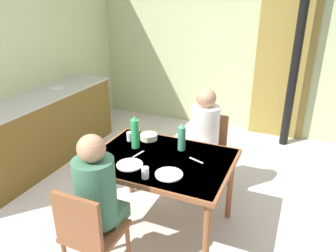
{
  "coord_description": "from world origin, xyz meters",
  "views": [
    {
      "loc": [
        1.38,
        -2.3,
        2.12
      ],
      "look_at": [
        0.33,
        0.14,
        1.0
      ],
      "focal_mm": 34.62,
      "sensor_mm": 36.0,
      "label": 1
    }
  ],
  "objects_px": {
    "water_bottle_green_near": "(182,138)",
    "serving_bowl_center": "(149,137)",
    "water_bottle_green_far": "(135,133)",
    "person_far_diner": "(204,130)",
    "dining_table": "(161,166)",
    "person_near_diner": "(97,189)",
    "chair_near_diner": "(89,232)",
    "chair_far_diner": "(207,149)",
    "kitchen_counter": "(45,128)"
  },
  "relations": [
    {
      "from": "kitchen_counter",
      "to": "person_far_diner",
      "type": "height_order",
      "value": "person_far_diner"
    },
    {
      "from": "kitchen_counter",
      "to": "chair_near_diner",
      "type": "relative_size",
      "value": 2.52
    },
    {
      "from": "water_bottle_green_near",
      "to": "serving_bowl_center",
      "type": "relative_size",
      "value": 1.53
    },
    {
      "from": "dining_table",
      "to": "water_bottle_green_far",
      "type": "bearing_deg",
      "value": 162.53
    },
    {
      "from": "dining_table",
      "to": "chair_near_diner",
      "type": "bearing_deg",
      "value": -104.4
    },
    {
      "from": "person_far_diner",
      "to": "chair_far_diner",
      "type": "bearing_deg",
      "value": -90.0
    },
    {
      "from": "person_far_diner",
      "to": "water_bottle_green_far",
      "type": "xyz_separation_m",
      "value": [
        -0.49,
        -0.58,
        0.11
      ]
    },
    {
      "from": "kitchen_counter",
      "to": "chair_far_diner",
      "type": "bearing_deg",
      "value": 4.76
    },
    {
      "from": "water_bottle_green_far",
      "to": "serving_bowl_center",
      "type": "xyz_separation_m",
      "value": [
        0.03,
        0.21,
        -0.12
      ]
    },
    {
      "from": "chair_near_diner",
      "to": "serving_bowl_center",
      "type": "distance_m",
      "value": 1.15
    },
    {
      "from": "person_far_diner",
      "to": "water_bottle_green_far",
      "type": "distance_m",
      "value": 0.77
    },
    {
      "from": "person_far_diner",
      "to": "water_bottle_green_near",
      "type": "xyz_separation_m",
      "value": [
        -0.08,
        -0.45,
        0.09
      ]
    },
    {
      "from": "person_far_diner",
      "to": "kitchen_counter",
      "type": "bearing_deg",
      "value": 1.13
    },
    {
      "from": "dining_table",
      "to": "serving_bowl_center",
      "type": "distance_m",
      "value": 0.43
    },
    {
      "from": "chair_near_diner",
      "to": "person_near_diner",
      "type": "relative_size",
      "value": 1.13
    },
    {
      "from": "chair_far_diner",
      "to": "water_bottle_green_near",
      "type": "relative_size",
      "value": 3.34
    },
    {
      "from": "person_near_diner",
      "to": "water_bottle_green_far",
      "type": "distance_m",
      "value": 0.79
    },
    {
      "from": "person_near_diner",
      "to": "dining_table",
      "type": "bearing_deg",
      "value": 72.85
    },
    {
      "from": "chair_far_diner",
      "to": "serving_bowl_center",
      "type": "xyz_separation_m",
      "value": [
        -0.46,
        -0.51,
        0.27
      ]
    },
    {
      "from": "person_near_diner",
      "to": "person_far_diner",
      "type": "distance_m",
      "value": 1.41
    },
    {
      "from": "kitchen_counter",
      "to": "serving_bowl_center",
      "type": "distance_m",
      "value": 1.74
    },
    {
      "from": "person_far_diner",
      "to": "water_bottle_green_near",
      "type": "height_order",
      "value": "person_far_diner"
    },
    {
      "from": "dining_table",
      "to": "chair_far_diner",
      "type": "relative_size",
      "value": 1.43
    },
    {
      "from": "kitchen_counter",
      "to": "water_bottle_green_far",
      "type": "xyz_separation_m",
      "value": [
        1.65,
        -0.53,
        0.44
      ]
    },
    {
      "from": "serving_bowl_center",
      "to": "chair_far_diner",
      "type": "bearing_deg",
      "value": 47.72
    },
    {
      "from": "dining_table",
      "to": "chair_near_diner",
      "type": "xyz_separation_m",
      "value": [
        -0.21,
        -0.81,
        -0.17
      ]
    },
    {
      "from": "water_bottle_green_far",
      "to": "chair_far_diner",
      "type": "bearing_deg",
      "value": 55.33
    },
    {
      "from": "person_far_diner",
      "to": "water_bottle_green_far",
      "type": "relative_size",
      "value": 2.46
    },
    {
      "from": "dining_table",
      "to": "water_bottle_green_near",
      "type": "xyz_separation_m",
      "value": [
        0.1,
        0.23,
        0.2
      ]
    },
    {
      "from": "dining_table",
      "to": "person_far_diner",
      "type": "relative_size",
      "value": 1.62
    },
    {
      "from": "person_far_diner",
      "to": "dining_table",
      "type": "bearing_deg",
      "value": 74.82
    },
    {
      "from": "chair_far_diner",
      "to": "water_bottle_green_far",
      "type": "relative_size",
      "value": 2.78
    },
    {
      "from": "water_bottle_green_far",
      "to": "kitchen_counter",
      "type": "bearing_deg",
      "value": 162.02
    },
    {
      "from": "water_bottle_green_near",
      "to": "kitchen_counter",
      "type": "bearing_deg",
      "value": 168.89
    },
    {
      "from": "kitchen_counter",
      "to": "person_far_diner",
      "type": "distance_m",
      "value": 2.17
    },
    {
      "from": "chair_near_diner",
      "to": "person_near_diner",
      "type": "bearing_deg",
      "value": 90.0
    },
    {
      "from": "chair_far_diner",
      "to": "water_bottle_green_near",
      "type": "xyz_separation_m",
      "value": [
        -0.08,
        -0.58,
        0.37
      ]
    },
    {
      "from": "chair_near_diner",
      "to": "water_bottle_green_near",
      "type": "relative_size",
      "value": 3.34
    },
    {
      "from": "chair_near_diner",
      "to": "water_bottle_green_far",
      "type": "xyz_separation_m",
      "value": [
        -0.1,
        0.91,
        0.4
      ]
    },
    {
      "from": "person_far_diner",
      "to": "water_bottle_green_near",
      "type": "relative_size",
      "value": 2.96
    },
    {
      "from": "serving_bowl_center",
      "to": "person_near_diner",
      "type": "bearing_deg",
      "value": -86.04
    },
    {
      "from": "serving_bowl_center",
      "to": "dining_table",
      "type": "bearing_deg",
      "value": -47.94
    },
    {
      "from": "chair_near_diner",
      "to": "chair_far_diner",
      "type": "height_order",
      "value": "same"
    },
    {
      "from": "dining_table",
      "to": "water_bottle_green_far",
      "type": "height_order",
      "value": "water_bottle_green_far"
    },
    {
      "from": "dining_table",
      "to": "person_near_diner",
      "type": "relative_size",
      "value": 1.62
    },
    {
      "from": "kitchen_counter",
      "to": "chair_far_diner",
      "type": "height_order",
      "value": "kitchen_counter"
    },
    {
      "from": "person_near_diner",
      "to": "serving_bowl_center",
      "type": "height_order",
      "value": "person_near_diner"
    },
    {
      "from": "dining_table",
      "to": "water_bottle_green_far",
      "type": "xyz_separation_m",
      "value": [
        -0.31,
        0.1,
        0.23
      ]
    },
    {
      "from": "water_bottle_green_near",
      "to": "serving_bowl_center",
      "type": "xyz_separation_m",
      "value": [
        -0.38,
        0.08,
        -0.09
      ]
    },
    {
      "from": "kitchen_counter",
      "to": "person_far_diner",
      "type": "bearing_deg",
      "value": 1.13
    }
  ]
}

